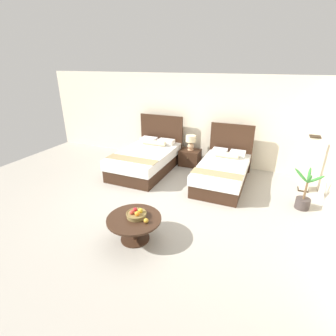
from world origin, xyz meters
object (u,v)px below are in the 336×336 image
(nightstand, at_px, (190,158))
(potted_palm, at_px, (304,198))
(bed_near_window, at_px, (147,159))
(coffee_table, at_px, (134,223))
(table_lamp, at_px, (191,141))
(floor_lamp_corner, at_px, (309,164))
(bed_near_corner, at_px, (223,172))
(loose_apple, at_px, (146,221))
(fruit_bowl, at_px, (136,214))

(nightstand, relative_size, potted_palm, 0.65)
(bed_near_window, bearing_deg, coffee_table, -66.68)
(table_lamp, xyz_separation_m, floor_lamp_corner, (3.02, -0.49, -0.07))
(bed_near_window, height_order, nightstand, bed_near_window)
(bed_near_corner, height_order, loose_apple, bed_near_corner)
(fruit_bowl, bearing_deg, nightstand, 93.49)
(table_lamp, distance_m, floor_lamp_corner, 3.06)
(coffee_table, bearing_deg, nightstand, 93.05)
(fruit_bowl, relative_size, potted_palm, 0.39)
(bed_near_corner, height_order, floor_lamp_corner, floor_lamp_corner)
(loose_apple, bearing_deg, coffee_table, 170.23)
(nightstand, distance_m, loose_apple, 3.71)
(fruit_bowl, bearing_deg, loose_apple, -21.10)
(bed_near_window, xyz_separation_m, nightstand, (1.01, 0.85, -0.10))
(table_lamp, bearing_deg, potted_palm, -25.69)
(fruit_bowl, xyz_separation_m, potted_palm, (2.72, 2.19, -0.24))
(nightstand, xyz_separation_m, loose_apple, (0.45, -3.67, 0.24))
(nightstand, distance_m, potted_palm, 3.25)
(bed_near_window, height_order, floor_lamp_corner, bed_near_window)
(loose_apple, height_order, floor_lamp_corner, floor_lamp_corner)
(table_lamp, height_order, floor_lamp_corner, floor_lamp_corner)
(bed_near_window, height_order, loose_apple, bed_near_window)
(bed_near_corner, xyz_separation_m, potted_palm, (1.80, -0.55, -0.06))
(table_lamp, bearing_deg, loose_apple, -83.10)
(fruit_bowl, height_order, potted_palm, potted_palm)
(bed_near_corner, xyz_separation_m, nightstand, (-1.13, 0.84, -0.08))
(loose_apple, bearing_deg, nightstand, 96.94)
(potted_palm, bearing_deg, floor_lamp_corner, 84.84)
(bed_near_corner, distance_m, fruit_bowl, 2.90)
(bed_near_corner, distance_m, floor_lamp_corner, 1.96)
(fruit_bowl, bearing_deg, floor_lamp_corner, 48.02)
(floor_lamp_corner, xyz_separation_m, potted_palm, (-0.08, -0.92, -0.42))
(floor_lamp_corner, relative_size, potted_palm, 1.52)
(bed_near_window, distance_m, loose_apple, 3.18)
(coffee_table, distance_m, potted_palm, 3.54)
(coffee_table, distance_m, floor_lamp_corner, 4.25)
(floor_lamp_corner, bearing_deg, loose_apple, -128.79)
(nightstand, xyz_separation_m, table_lamp, (-0.00, 0.02, 0.51))
(loose_apple, distance_m, floor_lamp_corner, 4.11)
(nightstand, bearing_deg, potted_palm, -25.37)
(fruit_bowl, distance_m, potted_palm, 3.50)
(table_lamp, distance_m, loose_apple, 3.73)
(nightstand, distance_m, table_lamp, 0.51)
(bed_near_corner, relative_size, loose_apple, 25.54)
(floor_lamp_corner, distance_m, potted_palm, 1.01)
(bed_near_corner, bearing_deg, potted_palm, -16.97)
(table_lamp, height_order, fruit_bowl, table_lamp)
(bed_near_window, bearing_deg, loose_apple, -62.79)
(bed_near_corner, bearing_deg, table_lamp, 142.71)
(bed_near_corner, distance_m, coffee_table, 2.94)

